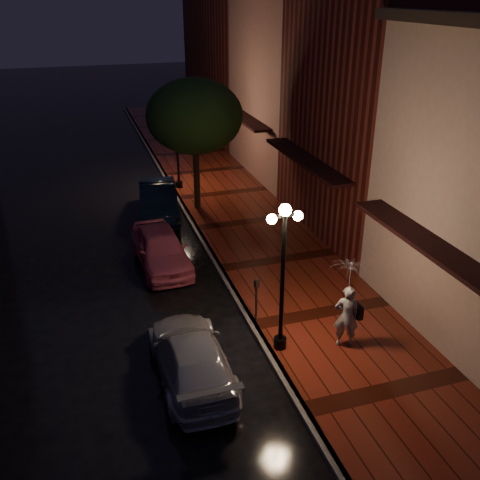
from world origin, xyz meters
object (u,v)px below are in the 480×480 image
object	(u,v)px
pink_car	(161,248)
parking_meter	(256,296)
silver_car	(191,357)
street_tree	(195,118)
woman_with_umbrella	(349,291)
navy_car	(158,200)
streetlamp_far	(177,139)
streetlamp_near	(283,270)

from	to	relation	value
pink_car	parking_meter	distance (m)	5.06
pink_car	silver_car	bearing A→B (deg)	-95.65
street_tree	silver_car	bearing A→B (deg)	-104.22
woman_with_umbrella	navy_car	bearing A→B (deg)	-48.84
woman_with_umbrella	parking_meter	xyz separation A→B (m)	(-1.97, 1.93, -0.91)
pink_car	navy_car	distance (m)	4.90
pink_car	woman_with_umbrella	distance (m)	7.77
streetlamp_far	pink_car	distance (m)	8.45
street_tree	pink_car	world-z (taller)	street_tree
streetlamp_far	street_tree	world-z (taller)	street_tree
navy_car	silver_car	xyz separation A→B (m)	(-1.05, -11.26, -0.11)
streetlamp_far	navy_car	xyz separation A→B (m)	(-1.56, -3.06, -1.85)
streetlamp_near	woman_with_umbrella	distance (m)	1.95
streetlamp_far	streetlamp_near	bearing A→B (deg)	-90.00
pink_car	navy_car	xyz separation A→B (m)	(0.72, 4.85, 0.04)
silver_car	navy_car	bearing A→B (deg)	-95.27
parking_meter	streetlamp_far	bearing A→B (deg)	65.42
streetlamp_far	navy_car	size ratio (longest dim) A/B	0.94
streetlamp_far	silver_car	xyz separation A→B (m)	(-2.61, -14.32, -1.96)
streetlamp_near	pink_car	xyz separation A→B (m)	(-2.28, 6.09, -1.88)
pink_car	silver_car	world-z (taller)	pink_car
streetlamp_far	street_tree	bearing A→B (deg)	-85.09
navy_car	parking_meter	distance (m)	9.55
street_tree	parking_meter	bearing A→B (deg)	-92.76
street_tree	pink_car	xyz separation A→B (m)	(-2.54, -4.90, -3.53)
silver_car	street_tree	bearing A→B (deg)	-104.15
streetlamp_near	streetlamp_far	distance (m)	14.00
streetlamp_far	street_tree	size ratio (longest dim) A/B	0.74
streetlamp_far	woman_with_umbrella	world-z (taller)	streetlamp_far
streetlamp_near	navy_car	bearing A→B (deg)	98.10
street_tree	navy_car	size ratio (longest dim) A/B	1.27
pink_car	parking_meter	size ratio (longest dim) A/B	3.04
pink_car	woman_with_umbrella	bearing A→B (deg)	-60.91
street_tree	parking_meter	size ratio (longest dim) A/B	4.19
streetlamp_near	silver_car	distance (m)	3.27
streetlamp_near	woman_with_umbrella	size ratio (longest dim) A/B	1.63
woman_with_umbrella	silver_car	bearing A→B (deg)	23.28
pink_car	navy_car	world-z (taller)	navy_car
parking_meter	streetlamp_near	bearing A→B (deg)	-106.02
streetlamp_near	woman_with_umbrella	world-z (taller)	streetlamp_near
streetlamp_far	pink_car	world-z (taller)	streetlamp_far
pink_car	navy_car	size ratio (longest dim) A/B	0.92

